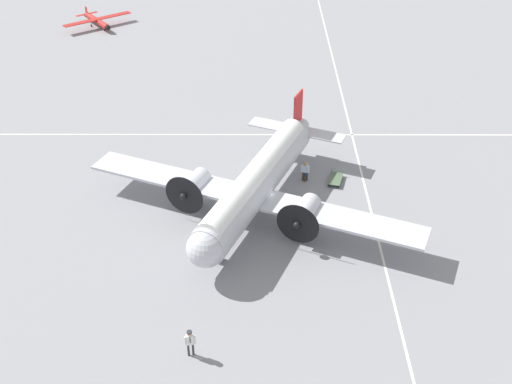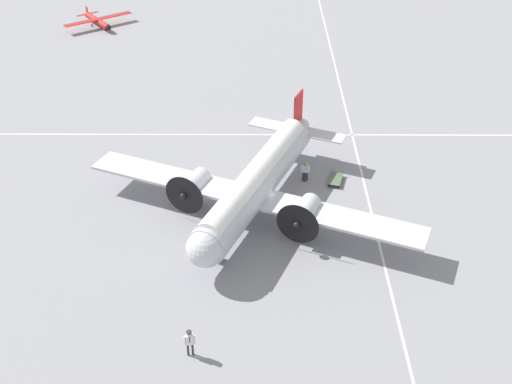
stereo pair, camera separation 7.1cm
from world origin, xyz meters
name	(u,v)px [view 1 (the left image)]	position (x,y,z in m)	size (l,w,h in m)	color
ground_plane	(256,211)	(0.00, 0.00, 0.00)	(300.00, 300.00, 0.00)	gray
apron_line_eastwest	(371,211)	(0.00, 8.69, 0.00)	(120.00, 0.16, 0.01)	silver
apron_line_northsouth	(256,135)	(-11.90, 0.00, 0.00)	(0.16, 120.00, 0.01)	silver
airliner_main	(254,185)	(0.40, -0.17, 2.58)	(18.92, 24.62, 5.96)	silver
crew_foreground	(190,340)	(14.12, -3.67, 1.18)	(0.37, 0.63, 1.88)	#2D2D33
passenger_boarding	(306,170)	(-4.26, 3.99, 1.02)	(0.27, 0.57, 1.67)	navy
ramp_agent	(304,170)	(-4.19, 3.86, 1.08)	(0.32, 0.57, 1.76)	#473D2D
suitcase_near_door	(305,178)	(-4.31, 3.91, 0.23)	(0.45, 0.14, 0.49)	#47331E
baggage_cart	(335,179)	(-4.10, 6.39, 0.28)	(2.22, 1.50, 0.56)	#4C6047
light_aircraft_distant	(97,21)	(-40.27, -20.28, 0.77)	(6.79, 7.76, 1.79)	#B2231E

